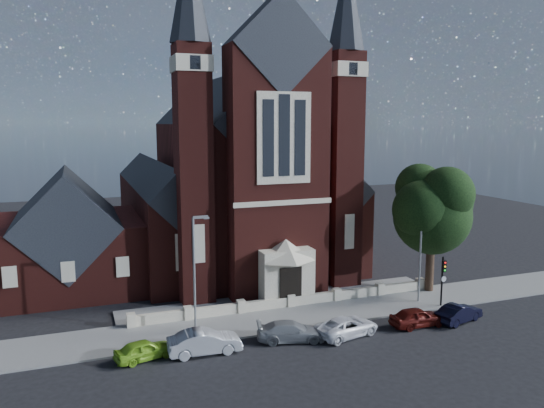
{
  "coord_description": "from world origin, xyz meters",
  "views": [
    {
      "loc": [
        -15.1,
        -29.89,
        14.17
      ],
      "look_at": [
        0.53,
        12.0,
        7.29
      ],
      "focal_mm": 35.0,
      "sensor_mm": 36.0,
      "label": 1
    }
  ],
  "objects_px": {
    "street_lamp_right": "(422,246)",
    "traffic_signal": "(443,275)",
    "church": "(230,181)",
    "car_silver_a": "(205,342)",
    "car_lime_van": "(144,350)",
    "car_navy": "(459,313)",
    "car_white_suv": "(347,327)",
    "car_silver_b": "(291,331)",
    "parish_hall": "(68,242)",
    "street_lamp_left": "(195,268)",
    "car_dark_red": "(417,317)",
    "street_tree": "(436,211)"
  },
  "relations": [
    {
      "from": "traffic_signal",
      "to": "car_navy",
      "type": "relative_size",
      "value": 1.01
    },
    {
      "from": "street_tree",
      "to": "car_dark_red",
      "type": "bearing_deg",
      "value": -134.13
    },
    {
      "from": "church",
      "to": "car_navy",
      "type": "xyz_separation_m",
      "value": [
        10.17,
        -23.47,
        -7.53
      ]
    },
    {
      "from": "street_lamp_right",
      "to": "car_silver_a",
      "type": "distance_m",
      "value": 18.94
    },
    {
      "from": "church",
      "to": "car_silver_a",
      "type": "xyz_separation_m",
      "value": [
        -8.15,
        -22.27,
        -7.44
      ]
    },
    {
      "from": "traffic_signal",
      "to": "car_lime_van",
      "type": "bearing_deg",
      "value": -176.78
    },
    {
      "from": "street_lamp_right",
      "to": "church",
      "type": "bearing_deg",
      "value": 118.04
    },
    {
      "from": "parish_hall",
      "to": "car_dark_red",
      "type": "height_order",
      "value": "parish_hall"
    },
    {
      "from": "parish_hall",
      "to": "car_silver_b",
      "type": "bearing_deg",
      "value": -51.98
    },
    {
      "from": "street_lamp_left",
      "to": "street_lamp_right",
      "type": "xyz_separation_m",
      "value": [
        18.0,
        0.0,
        0.0
      ]
    },
    {
      "from": "traffic_signal",
      "to": "car_lime_van",
      "type": "xyz_separation_m",
      "value": [
        -22.76,
        -1.28,
        -1.97
      ]
    },
    {
      "from": "street_lamp_right",
      "to": "car_dark_red",
      "type": "relative_size",
      "value": 2.04
    },
    {
      "from": "parish_hall",
      "to": "street_tree",
      "type": "xyz_separation_m",
      "value": [
        28.6,
        -12.29,
        2.95
      ]
    },
    {
      "from": "traffic_signal",
      "to": "car_silver_a",
      "type": "distance_m",
      "value": 19.32
    },
    {
      "from": "street_lamp_right",
      "to": "car_silver_b",
      "type": "distance_m",
      "value": 13.53
    },
    {
      "from": "traffic_signal",
      "to": "street_lamp_right",
      "type": "bearing_deg",
      "value": 120.01
    },
    {
      "from": "car_lime_van",
      "to": "car_silver_a",
      "type": "height_order",
      "value": "car_silver_a"
    },
    {
      "from": "car_dark_red",
      "to": "car_navy",
      "type": "distance_m",
      "value": 3.32
    },
    {
      "from": "car_silver_a",
      "to": "street_lamp_left",
      "type": "bearing_deg",
      "value": -2.38
    },
    {
      "from": "church",
      "to": "car_silver_a",
      "type": "relative_size",
      "value": 7.67
    },
    {
      "from": "street_lamp_left",
      "to": "street_lamp_right",
      "type": "relative_size",
      "value": 1.0
    },
    {
      "from": "car_dark_red",
      "to": "street_tree",
      "type": "bearing_deg",
      "value": -43.34
    },
    {
      "from": "street_lamp_right",
      "to": "car_white_suv",
      "type": "height_order",
      "value": "street_lamp_right"
    },
    {
      "from": "car_dark_red",
      "to": "car_navy",
      "type": "bearing_deg",
      "value": -94.92
    },
    {
      "from": "car_silver_a",
      "to": "car_silver_b",
      "type": "relative_size",
      "value": 1.02
    },
    {
      "from": "parish_hall",
      "to": "car_silver_a",
      "type": "distance_m",
      "value": 19.3
    },
    {
      "from": "street_lamp_right",
      "to": "car_silver_a",
      "type": "relative_size",
      "value": 1.78
    },
    {
      "from": "parish_hall",
      "to": "street_tree",
      "type": "distance_m",
      "value": 31.27
    },
    {
      "from": "car_silver_b",
      "to": "car_dark_red",
      "type": "distance_m",
      "value": 9.3
    },
    {
      "from": "traffic_signal",
      "to": "car_white_suv",
      "type": "distance_m",
      "value": 10.04
    },
    {
      "from": "car_white_suv",
      "to": "car_navy",
      "type": "height_order",
      "value": "car_navy"
    },
    {
      "from": "church",
      "to": "street_lamp_right",
      "type": "distance_m",
      "value": 21.76
    },
    {
      "from": "car_navy",
      "to": "traffic_signal",
      "type": "bearing_deg",
      "value": -31.49
    },
    {
      "from": "church",
      "to": "street_lamp_right",
      "type": "bearing_deg",
      "value": -61.96
    },
    {
      "from": "street_lamp_right",
      "to": "traffic_signal",
      "type": "relative_size",
      "value": 2.02
    },
    {
      "from": "parish_hall",
      "to": "car_navy",
      "type": "bearing_deg",
      "value": -35.29
    },
    {
      "from": "car_silver_b",
      "to": "car_lime_van",
      "type": "bearing_deg",
      "value": 101.55
    },
    {
      "from": "car_silver_a",
      "to": "church",
      "type": "bearing_deg",
      "value": -18.29
    },
    {
      "from": "church",
      "to": "traffic_signal",
      "type": "height_order",
      "value": "church"
    },
    {
      "from": "church",
      "to": "street_lamp_right",
      "type": "relative_size",
      "value": 4.31
    },
    {
      "from": "car_lime_van",
      "to": "car_navy",
      "type": "bearing_deg",
      "value": -108.88
    },
    {
      "from": "car_lime_van",
      "to": "car_white_suv",
      "type": "bearing_deg",
      "value": -109.15
    },
    {
      "from": "car_dark_red",
      "to": "church",
      "type": "bearing_deg",
      "value": 17.32
    },
    {
      "from": "street_lamp_left",
      "to": "traffic_signal",
      "type": "xyz_separation_m",
      "value": [
        18.91,
        -1.57,
        -2.02
      ]
    },
    {
      "from": "street_lamp_right",
      "to": "car_navy",
      "type": "relative_size",
      "value": 2.04
    },
    {
      "from": "car_lime_van",
      "to": "car_silver_b",
      "type": "height_order",
      "value": "car_silver_b"
    },
    {
      "from": "street_lamp_left",
      "to": "street_lamp_right",
      "type": "distance_m",
      "value": 18.0
    },
    {
      "from": "street_tree",
      "to": "street_lamp_left",
      "type": "height_order",
      "value": "street_tree"
    },
    {
      "from": "traffic_signal",
      "to": "car_dark_red",
      "type": "bearing_deg",
      "value": -147.59
    },
    {
      "from": "street_tree",
      "to": "street_lamp_left",
      "type": "bearing_deg",
      "value": -175.24
    }
  ]
}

